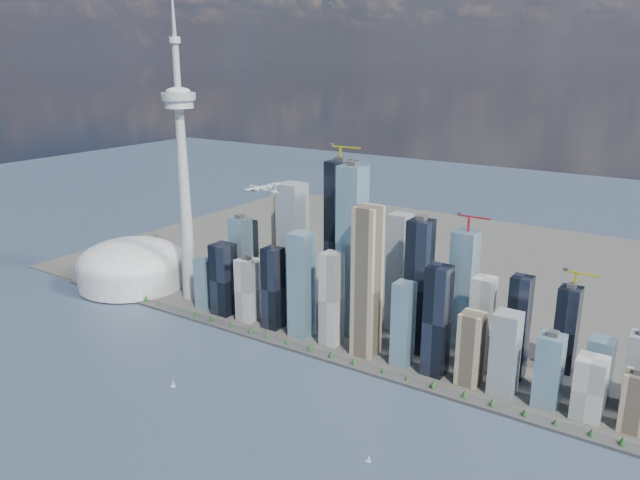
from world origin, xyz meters
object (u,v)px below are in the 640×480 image
Objects in this scene: sailboat_west at (173,385)px; dome_stadium at (132,265)px; sailboat_east at (369,459)px; airplane at (264,189)px; needle_tower at (183,168)px.

dome_stadium is at bearing 136.00° from sailboat_west.
airplane is at bearing 141.68° from sailboat_east.
needle_tower is 241.40m from dome_stadium.
needle_tower is at bearing 4.09° from dome_stadium.
dome_stadium is 22.07× the size of sailboat_east.
airplane is at bearing -11.19° from dome_stadium.
sailboat_east is (255.06, -150.84, -239.80)m from airplane.
needle_tower reaches higher than sailboat_west.
sailboat_east is at bearing -19.57° from dome_stadium.
dome_stadium is at bearing -175.91° from needle_tower.
dome_stadium is 18.58× the size of sailboat_west.
sailboat_west is at bearing -33.63° from dome_stadium.
sailboat_west is at bearing -91.18° from airplane.
sailboat_west is (205.07, -239.55, -232.39)m from needle_tower.
needle_tower reaches higher than dome_stadium.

